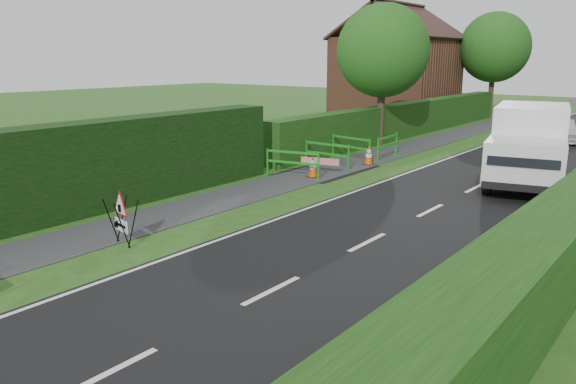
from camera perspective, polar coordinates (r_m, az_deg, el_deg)
The scene contains 19 objects.
ground at distance 11.55m, azimuth -14.65°, elevation -8.27°, with size 120.00×120.00×0.00m, color #264C15.
footpath at distance 43.22m, azimuth 22.17°, elevation 7.01°, with size 2.00×90.00×0.02m, color #2D2D30.
hedge_west_near at distance 15.64m, azimuth -25.98°, elevation -3.45°, with size 1.10×18.00×2.50m, color black.
hedge_west_far at distance 31.79m, azimuth 12.12°, elevation 5.67°, with size 1.00×24.00×1.80m, color #14380F.
house_west at distance 40.92m, azimuth 10.92°, elevation 11.51°, with size 7.50×7.40×7.88m.
tree_nw at distance 27.77m, azimuth 9.63°, elevation 13.96°, with size 4.40×4.40×6.70m.
tree_fw at distance 42.53m, azimuth 20.26°, elevation 13.61°, with size 4.80×4.80×7.24m.
triangle_sign at distance 13.27m, azimuth -16.69°, elevation -2.14°, with size 0.86×0.86×1.08m.
works_van at distance 20.36m, azimuth 23.27°, elevation 4.50°, with size 3.41×6.07×2.62m.
traffic_cone_0 at distance 17.97m, azimuth 26.77°, elevation -0.17°, with size 0.38×0.38×0.79m.
traffic_cone_1 at distance 20.66m, azimuth 27.20°, elevation 1.41°, with size 0.38×0.38×0.79m.
traffic_cone_3 at distance 20.05m, azimuth 2.54°, elevation 2.59°, with size 0.38×0.38×0.79m.
traffic_cone_4 at distance 22.61m, azimuth 8.21°, elevation 3.72°, with size 0.38×0.38×0.79m.
ped_barrier_0 at distance 19.93m, azimuth 0.46°, elevation 3.23°, with size 2.09×0.78×1.00m.
ped_barrier_1 at distance 21.80m, azimuth 3.97°, elevation 4.10°, with size 2.07×0.41×1.00m.
ped_barrier_2 at distance 23.58m, azimuth 6.41°, elevation 4.76°, with size 2.09×0.69×1.00m.
ped_barrier_3 at distance 24.11m, azimuth 10.09°, elevation 4.83°, with size 0.55×2.08×1.00m.
redwhite_plank at distance 20.89m, azimuth 3.25°, elevation 1.93°, with size 1.50×0.04×0.25m, color red.
hatchback_car at distance 31.71m, azimuth 26.19°, elevation 5.67°, with size 1.43×3.55×1.21m, color white.
Camera 1 is at (8.63, -6.41, 4.21)m, focal length 35.00 mm.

